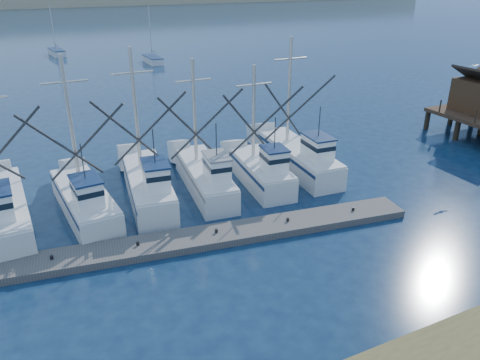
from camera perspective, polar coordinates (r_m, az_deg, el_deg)
name	(u,v)px	position (r m, az deg, el deg)	size (l,w,h in m)	color
ground	(371,274)	(22.81, 15.74, -10.93)	(500.00, 500.00, 0.00)	#0D1E3A
floating_dock	(138,249)	(23.92, -12.28, -8.17)	(29.48, 1.97, 0.39)	#55504C
trawler_fleet	(100,196)	(27.84, -16.65, -1.90)	(28.76, 9.02, 9.21)	silver
sailboat_near	(153,60)	(73.58, -10.58, 14.22)	(1.86, 5.35, 8.10)	silver
sailboat_far	(57,52)	(84.77, -21.45, 14.30)	(2.34, 5.50, 8.10)	silver
flying_gull	(473,66)	(37.22, 26.53, 12.33)	(1.09, 0.20, 0.20)	white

